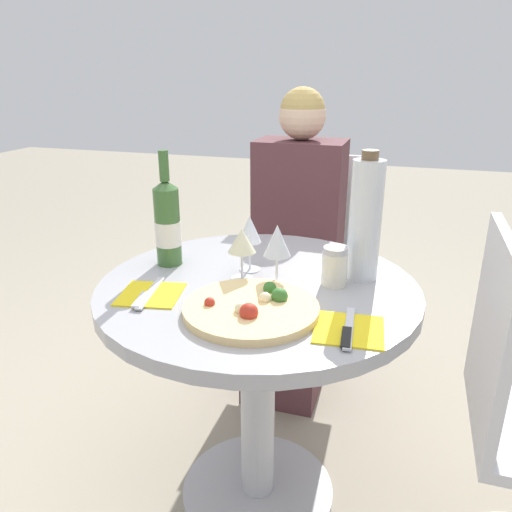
% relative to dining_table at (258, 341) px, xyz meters
% --- Properties ---
extents(ground_plane, '(12.00, 12.00, 0.00)m').
position_rel_dining_table_xyz_m(ground_plane, '(0.00, 0.00, -0.55)').
color(ground_plane, '#9E937F').
rests_on(ground_plane, ground).
extents(dining_table, '(0.85, 0.85, 0.72)m').
position_rel_dining_table_xyz_m(dining_table, '(0.00, 0.00, 0.00)').
color(dining_table, '#B2B2B7').
rests_on(dining_table, ground_plane).
extents(chair_behind_diner, '(0.42, 0.42, 0.92)m').
position_rel_dining_table_xyz_m(chair_behind_diner, '(-0.06, 0.81, -0.09)').
color(chair_behind_diner, silver).
rests_on(chair_behind_diner, ground_plane).
extents(seated_diner, '(0.34, 0.46, 1.19)m').
position_rel_dining_table_xyz_m(seated_diner, '(-0.06, 0.66, -0.01)').
color(seated_diner, '#512D33').
rests_on(seated_diner, ground_plane).
extents(pizza_large, '(0.32, 0.32, 0.05)m').
position_rel_dining_table_xyz_m(pizza_large, '(0.04, -0.17, 0.19)').
color(pizza_large, '#E5C17F').
rests_on(pizza_large, dining_table).
extents(wine_bottle, '(0.07, 0.07, 0.33)m').
position_rel_dining_table_xyz_m(wine_bottle, '(-0.29, 0.06, 0.30)').
color(wine_bottle, '#38602D').
rests_on(wine_bottle, dining_table).
extents(tall_carafe, '(0.09, 0.09, 0.34)m').
position_rel_dining_table_xyz_m(tall_carafe, '(0.26, 0.13, 0.34)').
color(tall_carafe, silver).
rests_on(tall_carafe, dining_table).
extents(sugar_shaker, '(0.07, 0.07, 0.10)m').
position_rel_dining_table_xyz_m(sugar_shaker, '(0.19, 0.05, 0.23)').
color(sugar_shaker, silver).
rests_on(sugar_shaker, dining_table).
extents(wine_glass_front_left, '(0.08, 0.08, 0.14)m').
position_rel_dining_table_xyz_m(wine_glass_front_left, '(-0.05, 0.02, 0.28)').
color(wine_glass_front_left, silver).
rests_on(wine_glass_front_left, dining_table).
extents(wine_glass_front_right, '(0.07, 0.07, 0.16)m').
position_rel_dining_table_xyz_m(wine_glass_front_right, '(0.05, 0.02, 0.29)').
color(wine_glass_front_right, silver).
rests_on(wine_glass_front_right, dining_table).
extents(wine_glass_back_left, '(0.07, 0.07, 0.16)m').
position_rel_dining_table_xyz_m(wine_glass_back_left, '(-0.05, 0.09, 0.29)').
color(wine_glass_back_left, silver).
rests_on(wine_glass_back_left, dining_table).
extents(place_setting_left, '(0.18, 0.19, 0.01)m').
position_rel_dining_table_xyz_m(place_setting_left, '(-0.24, -0.15, 0.18)').
color(place_setting_left, yellow).
rests_on(place_setting_left, dining_table).
extents(place_setting_right, '(0.16, 0.19, 0.01)m').
position_rel_dining_table_xyz_m(place_setting_right, '(0.26, -0.19, 0.18)').
color(place_setting_right, yellow).
rests_on(place_setting_right, dining_table).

